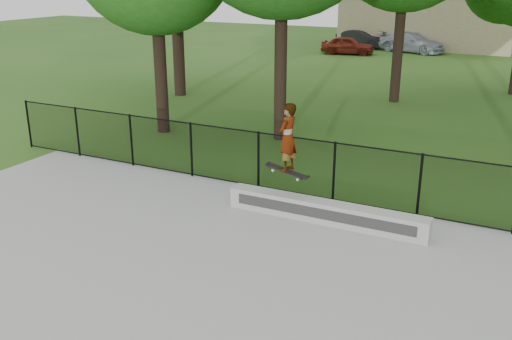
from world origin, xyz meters
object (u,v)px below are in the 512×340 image
at_px(grind_ledge, 325,212).
at_px(skater_airborne, 288,139).
at_px(car_a, 348,45).
at_px(car_c, 411,42).
at_px(car_b, 363,39).

relative_size(grind_ledge, skater_airborne, 2.69).
relative_size(car_a, car_c, 0.83).
distance_m(grind_ledge, car_c, 30.06).
relative_size(car_a, car_b, 0.99).
relative_size(car_c, skater_airborne, 2.52).
bearing_deg(skater_airborne, car_c, 97.07).
height_order(grind_ledge, skater_airborne, skater_airborne).
height_order(car_b, car_c, car_c).
relative_size(car_b, skater_airborne, 2.09).
bearing_deg(car_a, car_b, -7.20).
bearing_deg(skater_airborne, grind_ledge, 0.84).
bearing_deg(car_b, car_a, -165.27).
distance_m(grind_ledge, car_b, 31.76).
xyz_separation_m(grind_ledge, skater_airborne, (-0.92, -0.01, 1.55)).
bearing_deg(car_a, grind_ledge, -172.22).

